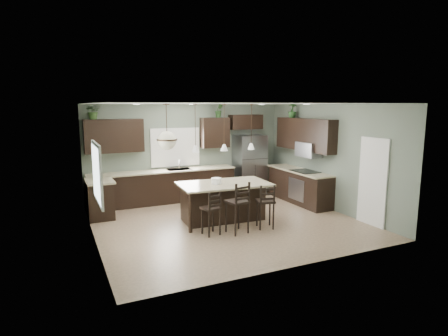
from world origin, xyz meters
The scene contains 33 objects.
ground centered at (0.00, 0.00, 0.00)m, with size 6.00×6.00×0.00m, color #9E8466.
pantry_door centered at (2.98, -1.55, 1.02)m, with size 0.04×0.82×2.04m, color white.
window_back centered at (-0.40, 2.73, 1.55)m, with size 1.35×0.02×1.00m, color white.
window_left centered at (-2.98, -0.80, 1.55)m, with size 0.02×1.10×1.00m, color white.
left_return_cabs centered at (-2.70, 1.70, 0.45)m, with size 0.60×0.90×0.90m, color black.
left_return_countertop centered at (-2.68, 1.70, 0.92)m, with size 0.66×0.96×0.04m, color #C4B794.
back_lower_cabs centered at (-0.85, 2.45, 0.45)m, with size 4.20×0.60×0.90m, color black.
back_countertop centered at (-0.85, 2.43, 0.92)m, with size 4.20×0.66×0.04m, color #C4B794.
sink_inset centered at (-0.40, 2.43, 0.94)m, with size 0.70×0.45×0.01m, color gray.
faucet centered at (-0.40, 2.40, 1.08)m, with size 0.02×0.02×0.28m, color silver.
back_upper_left centered at (-2.15, 2.58, 1.95)m, with size 1.55×0.34×0.90m, color black.
back_upper_right centered at (0.80, 2.58, 1.95)m, with size 0.85×0.34×0.90m, color black.
fridge_header centered at (1.85, 2.58, 2.25)m, with size 1.05×0.34×0.45m, color black.
right_lower_cabs centered at (2.70, 0.87, 0.45)m, with size 0.60×2.35×0.90m, color black.
right_countertop centered at (2.68, 0.87, 0.92)m, with size 0.66×2.35×0.04m, color #C4B794.
cooktop centered at (2.68, 0.60, 0.94)m, with size 0.58×0.75×0.02m, color black.
wall_oven_front centered at (2.40, 0.60, 0.45)m, with size 0.01×0.72×0.60m, color gray.
right_upper_cabs centered at (2.83, 0.87, 1.95)m, with size 0.34×2.35×0.90m, color black.
microwave centered at (2.78, 0.60, 1.55)m, with size 0.40×0.75×0.40m, color gray.
refrigerator centered at (1.90, 2.41, 0.93)m, with size 0.90×0.74×1.85m, color gray.
kitchen_island centered at (-0.01, 0.16, 0.46)m, with size 2.15×1.22×0.92m, color black.
serving_dish centered at (-0.20, 0.18, 0.99)m, with size 0.24×0.24×0.14m, color white.
bar_stool_left centered at (-0.68, -0.63, 0.48)m, with size 0.36×0.36×0.97m, color black.
bar_stool_center centered at (-0.12, -0.76, 0.58)m, with size 0.43×0.43×1.15m, color black.
bar_stool_right centered at (0.61, -0.73, 0.52)m, with size 0.38×0.38×1.03m, color black.
pendant_left centered at (-0.70, 0.21, 2.25)m, with size 0.17×0.17×1.10m, color white, non-canonical shape.
pendant_center centered at (-0.01, 0.16, 2.25)m, with size 0.17×0.17×1.10m, color white, non-canonical shape.
pendant_right centered at (0.69, 0.12, 2.25)m, with size 0.17×0.17×1.10m, color silver, non-canonical shape.
chandelier centered at (-1.54, -0.37, 2.33)m, with size 0.42×0.42×0.94m, color beige, non-canonical shape.
plant_back_left centered at (-2.65, 2.55, 2.62)m, with size 0.39×0.34×0.44m, color #2D4B21.
plant_back_right centered at (0.92, 2.55, 2.62)m, with size 0.25×0.20×0.45m, color #284D21.
plant_right_wall centered at (2.80, 1.47, 2.62)m, with size 0.25×0.25×0.44m, color #2A5425.
room_shell centered at (0.00, 0.00, 1.70)m, with size 6.00×6.00×6.00m.
Camera 1 is at (-3.66, -7.78, 2.76)m, focal length 30.00 mm.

